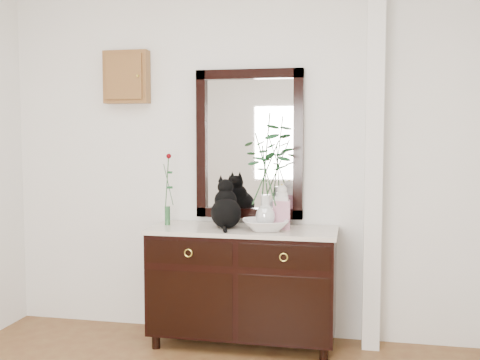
% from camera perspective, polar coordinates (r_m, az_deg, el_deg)
% --- Properties ---
extents(wall_back, '(3.60, 0.04, 2.70)m').
position_cam_1_polar(wall_back, '(4.21, -0.37, 2.43)').
color(wall_back, white).
rests_on(wall_back, ground).
extents(pilaster, '(0.12, 0.20, 2.70)m').
position_cam_1_polar(pilaster, '(4.03, 13.43, 2.22)').
color(pilaster, white).
rests_on(pilaster, ground).
extents(sideboard, '(1.33, 0.52, 0.82)m').
position_cam_1_polar(sideboard, '(4.07, 0.29, -10.13)').
color(sideboard, black).
rests_on(sideboard, ground).
extents(wall_mirror, '(0.80, 0.06, 1.10)m').
position_cam_1_polar(wall_mirror, '(4.17, 0.94, 3.65)').
color(wall_mirror, black).
rests_on(wall_mirror, wall_back).
extents(key_cabinet, '(0.35, 0.10, 0.40)m').
position_cam_1_polar(key_cabinet, '(4.44, -11.44, 10.20)').
color(key_cabinet, brown).
rests_on(key_cabinet, wall_back).
extents(cat, '(0.32, 0.36, 0.35)m').
position_cam_1_polar(cat, '(3.99, -1.43, -2.36)').
color(cat, black).
rests_on(cat, sideboard).
extents(lotus_bowl, '(0.40, 0.40, 0.08)m').
position_cam_1_polar(lotus_bowl, '(3.89, 2.59, -4.59)').
color(lotus_bowl, silver).
rests_on(lotus_bowl, sideboard).
extents(vase_branches, '(0.40, 0.40, 0.80)m').
position_cam_1_polar(vase_branches, '(3.85, 2.61, 1.03)').
color(vase_branches, silver).
rests_on(vase_branches, lotus_bowl).
extents(bud_vase_rose, '(0.08, 0.08, 0.53)m').
position_cam_1_polar(bud_vase_rose, '(4.13, -7.41, -0.89)').
color(bud_vase_rose, '#2B5C34').
rests_on(bud_vase_rose, sideboard).
extents(ginger_jar, '(0.13, 0.13, 0.32)m').
position_cam_1_polar(ginger_jar, '(3.96, 4.26, -2.66)').
color(ginger_jar, white).
rests_on(ginger_jar, sideboard).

